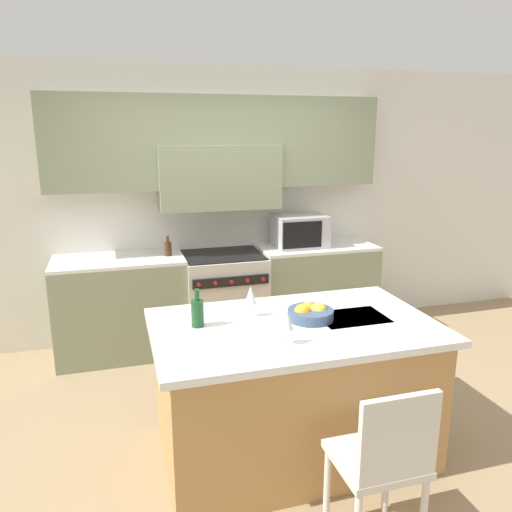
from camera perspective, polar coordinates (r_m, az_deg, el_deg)
ground_plane at (r=3.80m, az=1.90°, el=-19.15°), size 10.00×10.00×0.00m
back_cabinetry at (r=4.99m, az=-4.62°, el=8.35°), size 10.00×0.46×2.70m
back_counter at (r=4.99m, az=-3.78°, el=-4.74°), size 3.15×0.62×0.94m
range_stove at (r=4.97m, az=-3.72°, el=-4.94°), size 0.78×0.70×0.92m
microwave at (r=5.04m, az=5.02°, el=2.88°), size 0.51×0.40×0.32m
kitchen_island at (r=3.36m, az=4.26°, el=-14.84°), size 1.78×1.08×0.91m
island_chair at (r=2.67m, az=14.43°, el=-21.52°), size 0.42×0.40×0.94m
wine_bottle at (r=3.10m, az=-6.71°, el=-6.41°), size 0.08×0.08×0.24m
wine_glass_near at (r=2.83m, az=3.53°, el=-7.39°), size 0.08×0.08×0.21m
wine_glass_far at (r=3.23m, az=-0.63°, el=-4.58°), size 0.08×0.08×0.21m
fruit_bowl at (r=3.23m, az=6.23°, el=-6.51°), size 0.29×0.29×0.11m
oil_bottle_on_counter at (r=4.74m, az=-10.02°, el=0.88°), size 0.07×0.07×0.19m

